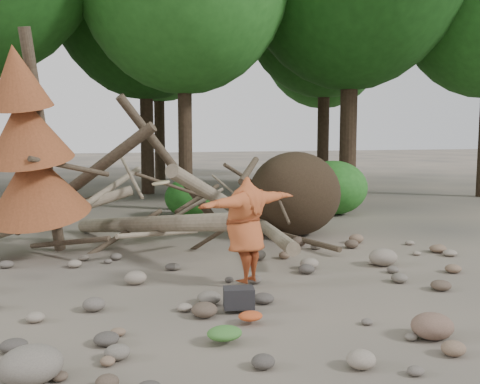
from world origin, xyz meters
name	(u,v)px	position (x,y,z in m)	size (l,w,h in m)	color
ground	(248,299)	(0.00, 0.00, 0.00)	(120.00, 120.00, 0.00)	#514C44
deadfall_pile	(273,197)	(2.02, 4.24, 0.95)	(8.55, 5.24, 3.30)	#332619
dead_conifer	(30,149)	(-3.12, 3.37, 2.11)	(2.06, 2.16, 4.35)	#4C3F30
bush_mid	(189,198)	(0.80, 7.80, 0.56)	(1.40, 1.40, 1.12)	#21611C
bush_right	(333,188)	(5.00, 7.00, 0.80)	(2.00, 2.00, 1.60)	#2A7323
frisbee_thrower	(246,229)	(0.17, 0.61, 0.91)	(2.50, 1.44, 1.66)	#B04F27
backpack	(239,302)	(-0.30, -0.51, 0.14)	(0.41, 0.27, 0.27)	black
cloth_green	(225,337)	(-0.78, -1.52, 0.08)	(0.41, 0.34, 0.15)	#386E2C
cloth_orange	(250,320)	(-0.30, -1.01, 0.06)	(0.31, 0.26, 0.11)	#B1441E
boulder_front_left	(31,365)	(-2.83, -1.88, 0.18)	(0.61, 0.55, 0.37)	slate
boulder_front_right	(432,326)	(1.59, -2.10, 0.15)	(0.51, 0.46, 0.30)	brown
boulder_mid_right	(383,257)	(2.97, 1.12, 0.16)	(0.52, 0.47, 0.31)	gray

